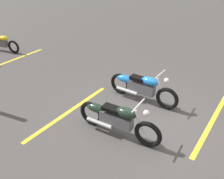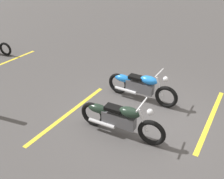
% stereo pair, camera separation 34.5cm
% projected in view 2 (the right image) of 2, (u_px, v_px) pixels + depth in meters
% --- Properties ---
extents(ground_plane, '(60.00, 60.00, 0.00)m').
position_uv_depth(ground_plane, '(149.00, 120.00, 6.49)').
color(ground_plane, '#474444').
extents(motorcycle_bright_foreground, '(2.23, 0.62, 1.04)m').
position_uv_depth(motorcycle_bright_foreground, '(140.00, 86.00, 7.17)').
color(motorcycle_bright_foreground, black).
rests_on(motorcycle_bright_foreground, ground).
extents(motorcycle_dark_foreground, '(2.23, 0.62, 1.04)m').
position_uv_depth(motorcycle_dark_foreground, '(118.00, 118.00, 5.78)').
color(motorcycle_dark_foreground, black).
rests_on(motorcycle_dark_foreground, ground).
extents(parking_stripe_near, '(0.38, 3.20, 0.01)m').
position_uv_depth(parking_stripe_near, '(211.00, 118.00, 6.53)').
color(parking_stripe_near, yellow).
rests_on(parking_stripe_near, ground).
extents(parking_stripe_mid, '(0.38, 3.20, 0.01)m').
position_uv_depth(parking_stripe_mid, '(69.00, 113.00, 6.76)').
color(parking_stripe_mid, yellow).
rests_on(parking_stripe_mid, ground).
extents(parking_stripe_far, '(0.38, 3.20, 0.01)m').
position_uv_depth(parking_stripe_far, '(3.00, 63.00, 9.74)').
color(parking_stripe_far, yellow).
rests_on(parking_stripe_far, ground).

